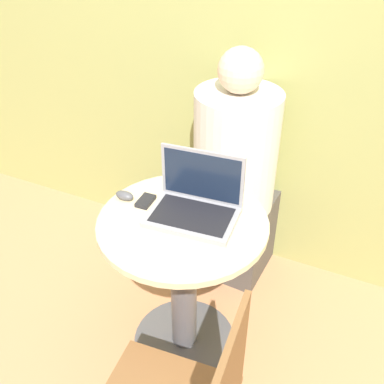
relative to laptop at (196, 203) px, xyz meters
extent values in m
plane|color=tan|center=(-0.03, -0.06, -0.76)|extent=(12.00, 12.00, 0.00)
cube|color=#939956|center=(-0.03, 0.70, 0.54)|extent=(7.00, 0.05, 2.60)
cylinder|color=#4C4C51|center=(-0.03, -0.06, -0.75)|extent=(0.46, 0.46, 0.02)
cylinder|color=#4C4C51|center=(-0.03, -0.06, -0.41)|extent=(0.11, 0.11, 0.66)
cylinder|color=beige|center=(-0.03, -0.06, -0.06)|extent=(0.64, 0.64, 0.02)
cube|color=gray|center=(0.00, -0.04, -0.04)|extent=(0.34, 0.24, 0.02)
cube|color=black|center=(0.00, -0.04, -0.03)|extent=(0.30, 0.20, 0.00)
cube|color=gray|center=(-0.01, 0.07, 0.08)|extent=(0.32, 0.04, 0.21)
cube|color=#141E33|center=(-0.01, 0.07, 0.08)|extent=(0.30, 0.03, 0.19)
cube|color=black|center=(-0.20, -0.02, -0.04)|extent=(0.06, 0.09, 0.02)
ellipsoid|color=#4C4C51|center=(-0.29, -0.03, -0.03)|extent=(0.08, 0.04, 0.03)
cube|color=#4C4742|center=(-0.01, 0.62, -0.54)|extent=(0.39, 0.56, 0.43)
cylinder|color=beige|center=(-0.02, 0.48, -0.04)|extent=(0.38, 0.38, 0.57)
sphere|color=beige|center=(-0.02, 0.48, 0.34)|extent=(0.19, 0.19, 0.19)
camera|label=1|loc=(0.55, -1.22, 0.98)|focal=42.00mm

